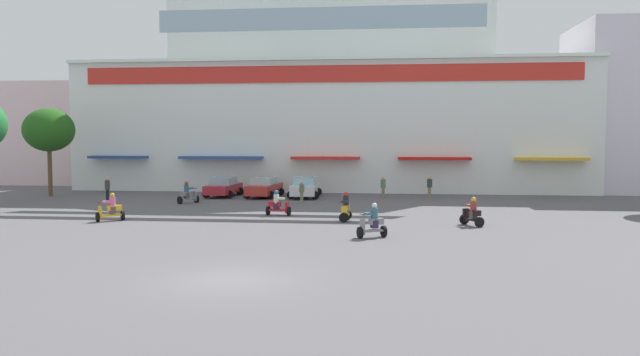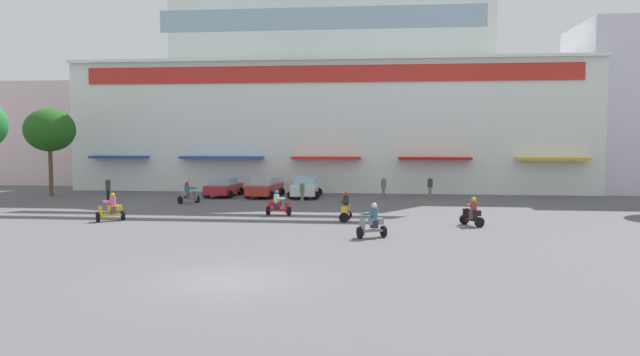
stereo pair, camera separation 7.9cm
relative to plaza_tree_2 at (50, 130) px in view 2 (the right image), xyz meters
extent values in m
plane|color=#5B585D|center=(20.39, -12.11, -4.99)|extent=(128.00, 128.00, 0.00)
cube|color=white|center=(20.39, 10.76, 0.27)|extent=(42.61, 11.73, 10.50)
cube|color=white|center=(20.39, 11.34, 9.47)|extent=(26.54, 10.56, 7.90)
cube|color=red|center=(20.39, 4.83, 4.44)|extent=(39.20, 0.12, 1.32)
cube|color=white|center=(20.39, 4.79, 5.64)|extent=(42.61, 0.70, 0.24)
cube|color=#294789|center=(3.44, 4.34, -2.17)|extent=(4.76, 1.10, 0.20)
cube|color=#2C4E93|center=(12.03, 4.34, -2.17)|extent=(6.75, 1.10, 0.20)
cube|color=red|center=(20.46, 4.34, -2.17)|extent=(5.40, 1.10, 0.20)
cube|color=red|center=(28.90, 4.34, -2.17)|extent=(5.58, 1.10, 0.20)
cube|color=gold|center=(37.67, 4.34, -2.17)|extent=(5.29, 1.10, 0.20)
cube|color=#99B7C6|center=(20.39, 0.16, 7.89)|extent=(23.35, 0.08, 1.58)
cube|color=silver|center=(-9.54, 13.36, -0.24)|extent=(13.16, 8.95, 9.49)
cylinder|color=brown|center=(0.00, 0.00, -3.14)|extent=(0.31, 0.31, 3.68)
ellipsoid|color=#225619|center=(0.00, 0.00, 0.02)|extent=(3.80, 3.62, 3.25)
cube|color=#AF252F|center=(13.06, 1.21, -4.39)|extent=(2.08, 4.18, 0.65)
cube|color=#8CB3BF|center=(13.06, 1.21, -3.79)|extent=(1.68, 2.14, 0.55)
cylinder|color=black|center=(12.27, 2.53, -4.69)|extent=(0.61, 0.21, 0.60)
cylinder|color=black|center=(14.05, 2.40, -4.69)|extent=(0.61, 0.21, 0.60)
cylinder|color=black|center=(12.08, 0.03, -4.69)|extent=(0.61, 0.21, 0.60)
cylinder|color=black|center=(13.86, -0.11, -4.69)|extent=(0.61, 0.21, 0.60)
cube|color=#B63029|center=(16.21, 1.12, -4.36)|extent=(2.14, 4.52, 0.71)
cube|color=#A0C2C4|center=(16.21, 1.12, -3.75)|extent=(1.70, 2.31, 0.51)
cylinder|color=black|center=(15.46, 2.55, -4.69)|extent=(0.61, 0.22, 0.60)
cylinder|color=black|center=(17.20, 2.39, -4.69)|extent=(0.61, 0.22, 0.60)
cylinder|color=black|center=(15.22, -0.16, -4.69)|extent=(0.61, 0.22, 0.60)
cylinder|color=black|center=(16.96, -0.31, -4.69)|extent=(0.61, 0.22, 0.60)
cube|color=silver|center=(19.24, 1.26, -4.35)|extent=(1.93, 4.54, 0.73)
cube|color=#8DBECC|center=(19.24, 1.26, -3.72)|extent=(1.60, 2.29, 0.53)
cylinder|color=black|center=(18.31, 2.61, -4.69)|extent=(0.61, 0.19, 0.60)
cylinder|color=black|center=(20.07, 2.68, -4.69)|extent=(0.61, 0.19, 0.60)
cylinder|color=black|center=(18.42, -0.16, -4.69)|extent=(0.61, 0.19, 0.60)
cylinder|color=black|center=(20.18, -0.10, -4.69)|extent=(0.61, 0.19, 0.60)
cylinder|color=black|center=(19.73, -9.10, -4.73)|extent=(0.18, 0.53, 0.52)
cylinder|color=black|center=(18.49, -9.00, -4.73)|extent=(0.18, 0.53, 0.52)
cube|color=red|center=(19.11, -9.05, -4.67)|extent=(1.12, 0.37, 0.10)
cube|color=red|center=(18.89, -9.04, -4.34)|extent=(0.72, 0.36, 0.28)
cube|color=red|center=(19.61, -9.09, -4.52)|extent=(0.17, 0.33, 0.64)
cylinder|color=black|center=(19.63, -9.10, -4.00)|extent=(0.08, 0.52, 0.04)
cube|color=#29253F|center=(18.99, -9.04, -4.46)|extent=(0.30, 0.34, 0.36)
cylinder|color=beige|center=(18.99, -9.04, -4.02)|extent=(0.34, 0.34, 0.52)
sphere|color=#2168AA|center=(18.99, -9.04, -3.65)|extent=(0.25, 0.25, 0.25)
cube|color=beige|center=(19.26, -9.07, -3.99)|extent=(0.47, 0.37, 0.10)
cylinder|color=black|center=(9.95, -12.81, -4.73)|extent=(0.42, 0.50, 0.52)
cylinder|color=black|center=(11.01, -12.03, -4.73)|extent=(0.42, 0.50, 0.52)
cube|color=gold|center=(10.48, -12.42, -4.67)|extent=(1.10, 0.91, 0.10)
cube|color=gold|center=(10.67, -12.28, -4.28)|extent=(0.77, 0.68, 0.28)
cube|color=gold|center=(10.05, -12.73, -4.49)|extent=(0.30, 0.34, 0.69)
cylinder|color=black|center=(10.03, -12.74, -3.94)|extent=(0.34, 0.44, 0.04)
cube|color=#584348|center=(10.58, -12.34, -4.40)|extent=(0.41, 0.42, 0.36)
cylinder|color=#DC6392|center=(10.58, -12.34, -3.95)|extent=(0.45, 0.45, 0.53)
sphere|color=gold|center=(10.58, -12.34, -3.58)|extent=(0.25, 0.25, 0.25)
cube|color=#DC6392|center=(10.35, -12.51, -3.93)|extent=(0.56, 0.53, 0.10)
cylinder|color=black|center=(29.40, -11.48, -4.73)|extent=(0.52, 0.39, 0.52)
cylinder|color=black|center=(30.03, -12.54, -4.73)|extent=(0.52, 0.39, 0.52)
cube|color=black|center=(29.71, -12.01, -4.67)|extent=(0.80, 1.08, 0.10)
cube|color=black|center=(29.83, -12.20, -4.28)|extent=(0.61, 0.75, 0.28)
cube|color=black|center=(29.46, -11.58, -4.49)|extent=(0.35, 0.28, 0.69)
cylinder|color=black|center=(29.45, -11.56, -3.94)|extent=(0.46, 0.30, 0.04)
cube|color=#454839|center=(29.78, -12.11, -4.40)|extent=(0.42, 0.40, 0.36)
cylinder|color=brown|center=(29.78, -12.11, -3.97)|extent=(0.44, 0.44, 0.50)
sphere|color=gold|center=(29.78, -12.11, -3.61)|extent=(0.25, 0.25, 0.25)
cube|color=brown|center=(29.64, -11.88, -3.95)|extent=(0.52, 0.55, 0.10)
cylinder|color=black|center=(12.34, -3.08, -4.73)|extent=(0.49, 0.45, 0.52)
cylinder|color=black|center=(11.49, -4.06, -4.73)|extent=(0.49, 0.45, 0.52)
cube|color=gray|center=(11.91, -3.57, -4.67)|extent=(0.96, 1.04, 0.10)
cube|color=gray|center=(11.76, -3.75, -4.33)|extent=(0.70, 0.74, 0.28)
cube|color=gray|center=(12.25, -3.18, -4.52)|extent=(0.33, 0.32, 0.64)
cylinder|color=black|center=(12.27, -3.16, -3.99)|extent=(0.42, 0.37, 0.04)
cube|color=#42433A|center=(11.83, -3.67, -4.45)|extent=(0.43, 0.42, 0.36)
cylinder|color=#2E5F78|center=(11.83, -3.67, -3.99)|extent=(0.45, 0.45, 0.56)
sphere|color=red|center=(11.83, -3.67, -3.60)|extent=(0.25, 0.25, 0.25)
cube|color=#2E5F78|center=(12.02, -3.45, -3.97)|extent=(0.55, 0.56, 0.10)
cylinder|color=black|center=(23.09, -11.54, -4.73)|extent=(0.53, 0.19, 0.52)
cylinder|color=black|center=(23.19, -10.39, -4.73)|extent=(0.53, 0.19, 0.52)
cube|color=gold|center=(23.14, -10.96, -4.67)|extent=(0.37, 1.03, 0.10)
cube|color=gold|center=(23.16, -10.76, -4.27)|extent=(0.35, 0.67, 0.28)
cube|color=gold|center=(23.10, -11.42, -4.48)|extent=(0.33, 0.17, 0.70)
cylinder|color=black|center=(23.10, -11.45, -3.93)|extent=(0.52, 0.08, 0.04)
cube|color=#775F50|center=(23.15, -10.85, -4.39)|extent=(0.34, 0.31, 0.36)
cylinder|color=#262B2C|center=(23.15, -10.85, -3.93)|extent=(0.35, 0.35, 0.56)
sphere|color=red|center=(23.15, -10.85, -3.54)|extent=(0.25, 0.25, 0.25)
cube|color=#262B2C|center=(23.13, -11.10, -3.90)|extent=(0.38, 0.47, 0.10)
cylinder|color=black|center=(24.19, -16.52, -4.73)|extent=(0.35, 0.53, 0.52)
cylinder|color=black|center=(25.25, -16.02, -4.73)|extent=(0.35, 0.53, 0.52)
cube|color=gray|center=(24.72, -16.27, -4.67)|extent=(1.05, 0.69, 0.10)
cube|color=gray|center=(24.92, -16.18, -4.25)|extent=(0.72, 0.55, 0.28)
cube|color=gray|center=(24.30, -16.47, -4.47)|extent=(0.26, 0.35, 0.72)
cylinder|color=black|center=(24.28, -16.48, -3.91)|extent=(0.25, 0.49, 0.04)
cube|color=#302344|center=(24.83, -16.22, -4.37)|extent=(0.39, 0.41, 0.36)
cylinder|color=#35637B|center=(24.83, -16.22, -3.91)|extent=(0.43, 0.43, 0.56)
sphere|color=silver|center=(24.83, -16.22, -3.52)|extent=(0.25, 0.25, 0.25)
cube|color=#35637B|center=(24.60, -16.33, -3.88)|extent=(0.54, 0.49, 0.10)
cylinder|color=slate|center=(25.03, 0.94, -4.59)|extent=(0.26, 0.26, 0.80)
cylinder|color=#547250|center=(25.03, 0.94, -3.89)|extent=(0.42, 0.42, 0.60)
sphere|color=tan|center=(25.03, 0.94, -3.48)|extent=(0.23, 0.23, 0.23)
cylinder|color=#7E7151|center=(28.36, 0.94, -4.55)|extent=(0.31, 0.31, 0.87)
cylinder|color=#2D3835|center=(28.36, 0.94, -3.82)|extent=(0.49, 0.49, 0.60)
sphere|color=tan|center=(28.36, 0.94, -3.41)|extent=(0.22, 0.22, 0.22)
cylinder|color=black|center=(6.23, -3.67, -4.54)|extent=(0.28, 0.28, 0.88)
cylinder|color=#393932|center=(6.23, -3.67, -3.78)|extent=(0.45, 0.45, 0.64)
sphere|color=tan|center=(6.23, -3.67, -3.36)|extent=(0.22, 0.22, 0.22)
cylinder|color=#6E7356|center=(19.65, -3.25, -4.58)|extent=(0.25, 0.25, 0.82)
cylinder|color=#576B40|center=(19.65, -3.25, -3.90)|extent=(0.40, 0.40, 0.53)
sphere|color=tan|center=(19.65, -3.25, -3.52)|extent=(0.23, 0.23, 0.23)
camera|label=1|loc=(25.53, -44.62, -0.26)|focal=35.21mm
camera|label=2|loc=(25.61, -44.61, -0.26)|focal=35.21mm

